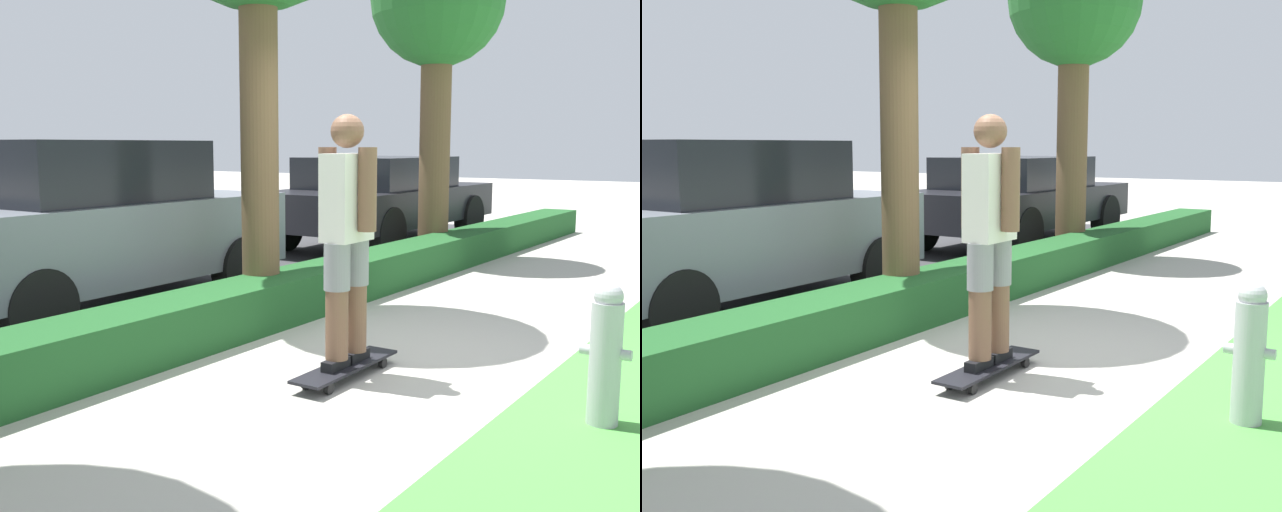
% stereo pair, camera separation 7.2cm
% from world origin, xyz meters
% --- Properties ---
extents(ground_plane, '(60.00, 60.00, 0.00)m').
position_xyz_m(ground_plane, '(0.00, 0.00, 0.00)').
color(ground_plane, '#ADA89E').
extents(street_asphalt, '(18.44, 5.00, 0.01)m').
position_xyz_m(street_asphalt, '(0.00, 4.20, 0.00)').
color(street_asphalt, '#38383A').
rests_on(street_asphalt, ground_plane).
extents(hedge_row, '(18.44, 0.60, 0.42)m').
position_xyz_m(hedge_row, '(0.00, 1.60, 0.21)').
color(hedge_row, '#1E5123').
rests_on(hedge_row, ground_plane).
extents(skateboard, '(1.04, 0.24, 0.10)m').
position_xyz_m(skateboard, '(-0.57, 0.15, 0.08)').
color(skateboard, black).
rests_on(skateboard, ground_plane).
extents(skater_person, '(0.50, 0.44, 1.71)m').
position_xyz_m(skater_person, '(-0.57, 0.15, 1.01)').
color(skater_person, black).
rests_on(skater_person, skateboard).
extents(tree_far, '(1.80, 1.80, 4.44)m').
position_xyz_m(tree_far, '(4.62, 1.99, 3.37)').
color(tree_far, brown).
rests_on(tree_far, ground_plane).
extents(parked_car_middle, '(3.97, 1.92, 1.64)m').
position_xyz_m(parked_car_middle, '(-0.09, 3.43, 0.84)').
color(parked_car_middle, slate).
rests_on(parked_car_middle, ground_plane).
extents(parked_car_rear, '(4.69, 2.03, 1.42)m').
position_xyz_m(parked_car_rear, '(5.69, 3.43, 0.77)').
color(parked_car_rear, black).
rests_on(parked_car_rear, ground_plane).
extents(fire_hydrant, '(0.18, 0.28, 0.84)m').
position_xyz_m(fire_hydrant, '(-0.49, -1.54, 0.42)').
color(fire_hydrant, '#ADADB2').
rests_on(fire_hydrant, ground_plane).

